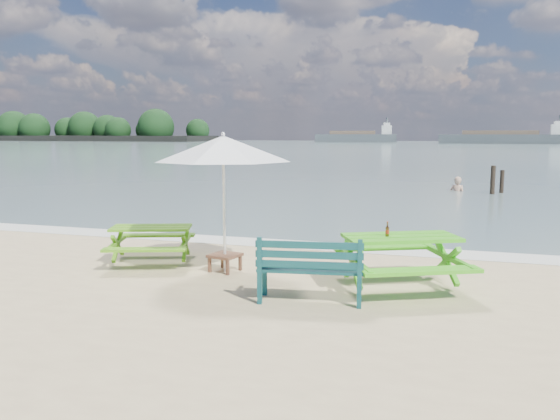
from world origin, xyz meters
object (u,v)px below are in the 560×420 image
(side_table, at_px, (225,262))
(swimmer, at_px, (457,198))
(park_bench, at_px, (310,282))
(patio_umbrella, at_px, (223,148))
(picnic_table_left, at_px, (152,245))
(picnic_table_right, at_px, (400,263))
(beer_bottle, at_px, (387,231))

(side_table, relative_size, swimmer, 0.32)
(park_bench, xyz_separation_m, patio_umbrella, (-1.87, 1.27, 1.90))
(picnic_table_left, height_order, patio_umbrella, patio_umbrella)
(picnic_table_right, height_order, swimmer, picnic_table_right)
(park_bench, height_order, side_table, park_bench)
(side_table, relative_size, patio_umbrella, 0.20)
(beer_bottle, bearing_deg, picnic_table_left, 173.92)
(picnic_table_left, xyz_separation_m, side_table, (1.58, -0.20, -0.17))
(side_table, relative_size, beer_bottle, 2.52)
(side_table, bearing_deg, park_bench, -34.07)
(side_table, bearing_deg, swimmer, 74.73)
(picnic_table_right, distance_m, beer_bottle, 0.57)
(beer_bottle, bearing_deg, park_bench, -135.15)
(park_bench, distance_m, swimmer, 17.02)
(picnic_table_left, height_order, side_table, picnic_table_left)
(picnic_table_right, bearing_deg, patio_umbrella, 176.93)
(picnic_table_left, xyz_separation_m, beer_bottle, (4.45, -0.47, 0.59))
(swimmer, bearing_deg, picnic_table_left, -110.78)
(park_bench, xyz_separation_m, beer_bottle, (1.00, 0.99, 0.63))
(beer_bottle, bearing_deg, side_table, 174.55)
(picnic_table_left, relative_size, patio_umbrella, 0.69)
(swimmer, bearing_deg, patio_umbrella, -105.27)
(picnic_table_right, relative_size, side_table, 4.32)
(side_table, height_order, beer_bottle, beer_bottle)
(patio_umbrella, relative_size, swimmer, 1.62)
(park_bench, xyz_separation_m, side_table, (-1.87, 1.27, -0.13))
(picnic_table_left, xyz_separation_m, patio_umbrella, (1.58, -0.20, 1.85))
(side_table, bearing_deg, picnic_table_left, 172.78)
(picnic_table_left, bearing_deg, patio_umbrella, -7.22)
(picnic_table_left, relative_size, side_table, 3.45)
(picnic_table_left, relative_size, picnic_table_right, 0.80)
(swimmer, bearing_deg, side_table, -105.27)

